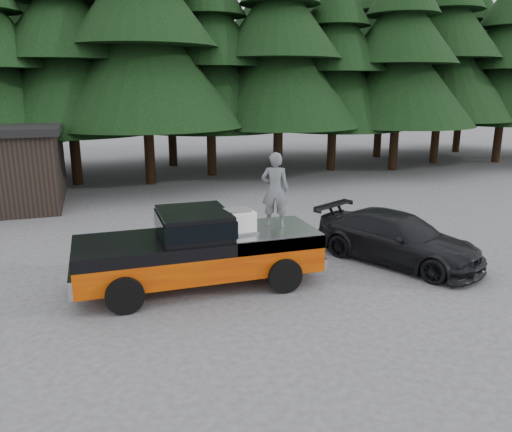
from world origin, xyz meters
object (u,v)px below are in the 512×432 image
object	(u,v)px
man_on_bed	(275,190)
air_compressor	(237,222)
pickup_truck	(199,260)
parked_car	(398,238)

from	to	relation	value
man_on_bed	air_compressor	bearing A→B (deg)	37.05
pickup_truck	parked_car	xyz separation A→B (m)	(5.61, -0.01, 0.02)
pickup_truck	man_on_bed	distance (m)	2.56
man_on_bed	parked_car	world-z (taller)	man_on_bed
pickup_truck	man_on_bed	xyz separation A→B (m)	(1.99, 0.08, 1.61)
pickup_truck	air_compressor	xyz separation A→B (m)	(0.93, -0.16, 0.93)
air_compressor	parked_car	distance (m)	4.76
pickup_truck	man_on_bed	size ratio (longest dim) A/B	3.17
man_on_bed	parked_car	bearing A→B (deg)	-157.13
pickup_truck	air_compressor	bearing A→B (deg)	-9.42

